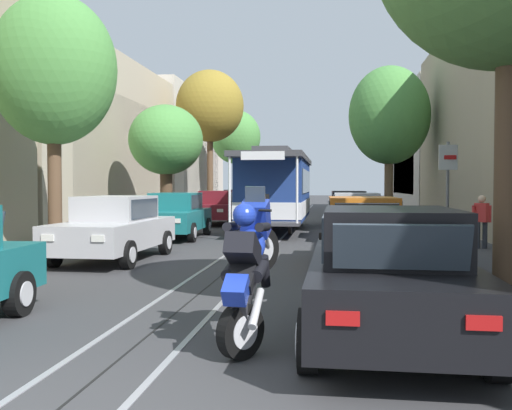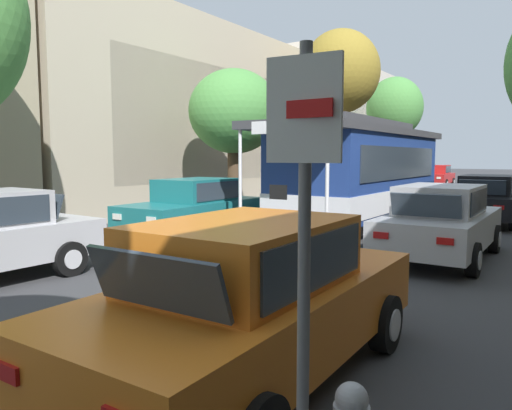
{
  "view_description": "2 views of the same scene",
  "coord_description": "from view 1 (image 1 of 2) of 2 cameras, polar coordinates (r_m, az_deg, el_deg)",
  "views": [
    {
      "loc": [
        2.22,
        -3.53,
        1.85
      ],
      "look_at": [
        -0.2,
        14.7,
        1.2
      ],
      "focal_mm": 39.63,
      "sensor_mm": 36.0,
      "label": 1
    },
    {
      "loc": [
        5.5,
        5.8,
        2.17
      ],
      "look_at": [
        -0.99,
        15.38,
        1.01
      ],
      "focal_mm": 33.74,
      "sensor_mm": 36.0,
      "label": 2
    }
  ],
  "objects": [
    {
      "name": "ground_plane",
      "position": [
        22.79,
        1.96,
        -2.64
      ],
      "size": [
        160.0,
        160.0,
        0.0
      ],
      "primitive_type": "plane",
      "color": "#38383A"
    },
    {
      "name": "trolley_track_rails",
      "position": [
        25.53,
        2.57,
        -2.13
      ],
      "size": [
        1.14,
        55.68,
        0.01
      ],
      "color": "gray",
      "rests_on": "ground"
    },
    {
      "name": "building_facade_left",
      "position": [
        29.52,
        -16.79,
        6.35
      ],
      "size": [
        5.7,
        47.38,
        8.57
      ],
      "color": "tan",
      "rests_on": "ground"
    },
    {
      "name": "building_facade_right",
      "position": [
        26.74,
        24.27,
        6.42
      ],
      "size": [
        5.86,
        47.38,
        8.66
      ],
      "color": "#BCAD93",
      "rests_on": "ground"
    },
    {
      "name": "parked_car_silver_second_left",
      "position": [
        14.34,
        -14.08,
        -2.25
      ],
      "size": [
        2.05,
        4.38,
        1.58
      ],
      "color": "#B7B7BC",
      "rests_on": "ground"
    },
    {
      "name": "parked_car_teal_mid_left",
      "position": [
        19.89,
        -8.14,
        -1.03
      ],
      "size": [
        2.1,
        4.41,
        1.58
      ],
      "color": "#196B70",
      "rests_on": "ground"
    },
    {
      "name": "parked_car_maroon_fourth_left",
      "position": [
        26.78,
        -3.84,
        -0.24
      ],
      "size": [
        2.04,
        4.38,
        1.58
      ],
      "color": "maroon",
      "rests_on": "ground"
    },
    {
      "name": "parked_car_black_fifth_left",
      "position": [
        33.2,
        -1.77,
        0.2
      ],
      "size": [
        2.1,
        4.4,
        1.58
      ],
      "color": "black",
      "rests_on": "ground"
    },
    {
      "name": "parked_car_grey_sixth_left",
      "position": [
        39.32,
        -0.32,
        0.49
      ],
      "size": [
        2.05,
        4.38,
        1.58
      ],
      "color": "slate",
      "rests_on": "ground"
    },
    {
      "name": "parked_car_red_far_left",
      "position": [
        45.74,
        0.86,
        0.7
      ],
      "size": [
        2.12,
        4.41,
        1.58
      ],
      "color": "red",
      "rests_on": "ground"
    },
    {
      "name": "parked_car_black_near_right",
      "position": [
        6.92,
        13.21,
        -6.78
      ],
      "size": [
        2.03,
        4.37,
        1.58
      ],
      "color": "black",
      "rests_on": "ground"
    },
    {
      "name": "parked_car_orange_second_right",
      "position": [
        13.12,
        10.63,
        -2.61
      ],
      "size": [
        2.05,
        4.38,
        1.58
      ],
      "color": "orange",
      "rests_on": "ground"
    },
    {
      "name": "parked_car_silver_mid_right",
      "position": [
        19.93,
        10.05,
        -1.04
      ],
      "size": [
        2.02,
        4.37,
        1.58
      ],
      "color": "#B7B7BC",
      "rests_on": "ground"
    },
    {
      "name": "parked_car_black_fourth_right",
      "position": [
        26.49,
        9.28,
        -0.28
      ],
      "size": [
        2.07,
        4.39,
        1.58
      ],
      "color": "black",
      "rests_on": "ground"
    },
    {
      "name": "street_tree_kerb_left_second",
      "position": [
        16.07,
        -19.78,
        12.59
      ],
      "size": [
        3.35,
        2.75,
        6.84
      ],
      "color": "brown",
      "rests_on": "ground"
    },
    {
      "name": "street_tree_kerb_left_mid",
      "position": [
        24.03,
        -9.07,
        6.37
      ],
      "size": [
        3.07,
        3.35,
        5.2
      ],
      "color": "#4C3826",
      "rests_on": "ground"
    },
    {
      "name": "street_tree_kerb_left_fourth",
      "position": [
        32.92,
        -4.67,
        9.86
      ],
      "size": [
        3.88,
        3.87,
        8.43
      ],
      "color": "brown",
      "rests_on": "ground"
    },
    {
      "name": "street_tree_kerb_left_far",
      "position": [
        40.54,
        -2.05,
        6.81
      ],
      "size": [
        3.52,
        3.45,
        7.19
      ],
      "color": "brown",
      "rests_on": "ground"
    },
    {
      "name": "street_tree_kerb_right_second",
      "position": [
        28.67,
        13.3,
        8.75
      ],
      "size": [
        3.94,
        3.81,
        7.67
      ],
      "color": "brown",
      "rests_on": "ground"
    },
    {
      "name": "cable_car_trolley",
      "position": [
        23.25,
        2.1,
        1.55
      ],
      "size": [
        2.56,
        9.14,
        3.28
      ],
      "color": "navy",
      "rests_on": "ground"
    },
    {
      "name": "motorcycle_with_rider",
      "position": [
        6.4,
        -0.75,
        -5.97
      ],
      "size": [
        0.51,
        1.84,
        1.84
      ],
      "color": "black",
      "rests_on": "ground"
    },
    {
      "name": "pedestrian_on_left_pavement",
      "position": [
        17.77,
        21.81,
        -1.27
      ],
      "size": [
        0.55,
        0.4,
        1.56
      ],
      "color": "#282D38",
      "rests_on": "ground"
    },
    {
      "name": "fire_hydrant",
      "position": [
        12.19,
        18.09,
        -4.81
      ],
      "size": [
        0.4,
        0.22,
        0.84
      ],
      "color": "#B2B2B7",
      "rests_on": "ground"
    },
    {
      "name": "street_sign_post",
      "position": [
        11.49,
        18.76,
        1.01
      ],
      "size": [
        0.36,
        0.08,
        2.69
      ],
      "color": "slate",
      "rests_on": "ground"
    }
  ]
}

